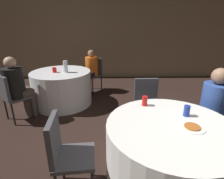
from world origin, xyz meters
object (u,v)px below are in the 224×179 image
object	(u,v)px
chair_near_northeast	(215,112)
soda_can_blue	(187,111)
chair_near_north	(147,101)
person_blue_shirt	(210,111)
chair_far_southwest	(11,94)
table_far	(62,88)
pizza_plate_near	(192,127)
bottle_far	(65,67)
person_orange_shirt	(90,72)
person_black_shirt	(19,88)
soda_can_red	(145,101)
chair_near_west	(65,150)
chair_far_northeast	(94,72)
table_near	(168,155)

from	to	relation	value
chair_near_northeast	soda_can_blue	size ratio (longest dim) A/B	7.28
chair_near_north	person_blue_shirt	distance (m)	0.91
chair_near_north	chair_far_southwest	distance (m)	2.39
table_far	pizza_plate_near	bearing A→B (deg)	-50.41
bottle_far	table_far	bearing A→B (deg)	150.80
table_far	person_orange_shirt	xyz separation A→B (m)	(0.56, 0.69, 0.19)
chair_near_northeast	person_black_shirt	bearing A→B (deg)	37.01
soda_can_red	bottle_far	distance (m)	2.14
person_blue_shirt	bottle_far	bearing A→B (deg)	18.16
soda_can_blue	chair_near_west	bearing A→B (deg)	-167.54
person_black_shirt	soda_can_blue	xyz separation A→B (m)	(2.50, -1.35, 0.20)
chair_near_west	chair_near_northeast	bearing A→B (deg)	105.93
person_black_shirt	person_orange_shirt	bearing A→B (deg)	91.62
person_blue_shirt	soda_can_red	world-z (taller)	person_blue_shirt
chair_far_northeast	soda_can_red	distance (m)	2.70
chair_near_west	chair_far_southwest	world-z (taller)	same
table_near	pizza_plate_near	xyz separation A→B (m)	(0.18, -0.06, 0.38)
person_blue_shirt	chair_near_northeast	bearing A→B (deg)	-90.00
table_near	chair_near_north	xyz separation A→B (m)	(-0.02, 1.07, 0.16)
chair_far_northeast	person_orange_shirt	distance (m)	0.17
chair_far_northeast	chair_far_southwest	world-z (taller)	same
table_far	chair_far_northeast	size ratio (longest dim) A/B	1.44
table_far	chair_near_west	xyz separation A→B (m)	(0.61, -2.30, 0.16)
table_far	chair_near_north	distance (m)	2.01
chair_far_northeast	bottle_far	size ratio (longest dim) A/B	3.57
table_near	person_orange_shirt	size ratio (longest dim) A/B	1.19
chair_near_north	person_blue_shirt	xyz separation A→B (m)	(0.75, -0.52, 0.07)
chair_near_west	chair_far_northeast	size ratio (longest dim) A/B	1.00
chair_far_southwest	table_near	bearing A→B (deg)	11.68
person_orange_shirt	chair_near_northeast	bearing A→B (deg)	170.61
chair_near_west	bottle_far	world-z (taller)	bottle_far
table_near	person_blue_shirt	size ratio (longest dim) A/B	1.12
chair_near_west	soda_can_red	world-z (taller)	chair_near_west
chair_near_north	chair_near_west	bearing A→B (deg)	47.19
table_near	soda_can_red	xyz separation A→B (m)	(-0.19, 0.46, 0.43)
person_blue_shirt	pizza_plate_near	bearing A→B (deg)	100.81
chair_near_west	table_near	bearing A→B (deg)	90.00
table_near	person_blue_shirt	distance (m)	0.94
chair_near_west	chair_far_southwest	distance (m)	2.01
chair_near_north	table_far	bearing A→B (deg)	-35.11
soda_can_blue	table_far	bearing A→B (deg)	133.37
chair_far_southwest	person_orange_shirt	bearing A→B (deg)	91.49
chair_near_northeast	pizza_plate_near	world-z (taller)	chair_near_northeast
person_black_shirt	person_orange_shirt	xyz separation A→B (m)	(1.16, 1.35, -0.05)
person_black_shirt	soda_can_red	bearing A→B (deg)	15.21
table_near	chair_near_north	bearing A→B (deg)	91.10
soda_can_blue	bottle_far	distance (m)	2.62
table_far	chair_near_northeast	bearing A→B (deg)	-31.32
chair_near_northeast	bottle_far	distance (m)	2.83
chair_near_west	chair_far_northeast	distance (m)	3.11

